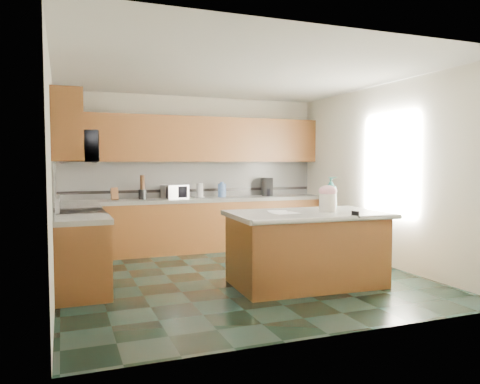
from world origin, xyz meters
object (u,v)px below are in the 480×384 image
island_top (306,214)px  soap_bottle_island (331,193)px  knife_block (114,194)px  island_base (306,251)px  coffee_maker (267,187)px  toaster_oven (175,192)px  treat_jar (328,202)px

island_top → soap_bottle_island: size_ratio=4.42×
soap_bottle_island → knife_block: bearing=112.0°
island_base → coffee_maker: size_ratio=5.38×
island_base → knife_block: knife_block is taller
knife_block → toaster_oven: 1.01m
knife_block → toaster_oven: (1.01, 0.00, 0.02)m
knife_block → island_top: bearing=-57.5°
island_base → coffee_maker: bearing=78.2°
island_base → toaster_oven: 2.98m
island_base → treat_jar: 0.67m
soap_bottle_island → coffee_maker: size_ratio=1.29×
island_base → toaster_oven: toaster_oven is taller
toaster_oven → coffee_maker: (1.74, 0.03, 0.05)m
knife_block → toaster_oven: size_ratio=0.49×
island_top → treat_jar: (0.29, -0.02, 0.14)m
treat_jar → knife_block: bearing=115.5°
knife_block → coffee_maker: bearing=-3.8°
island_base → toaster_oven: (-1.04, 2.72, 0.61)m
treat_jar → soap_bottle_island: size_ratio=0.52×
island_base → knife_block: (-2.04, 2.72, 0.59)m
knife_block → soap_bottle_island: bearing=-51.1°
toaster_oven → treat_jar: bearing=-81.7°
soap_bottle_island → toaster_oven: (-1.46, 2.61, -0.10)m
island_top → treat_jar: bearing=-1.7°
treat_jar → coffee_maker: size_ratio=0.67×
coffee_maker → toaster_oven: bearing=-159.9°
treat_jar → soap_bottle_island: bearing=31.2°
treat_jar → knife_block: 3.60m
island_top → coffee_maker: (0.70, 2.75, 0.20)m
knife_block → toaster_oven: bearing=-4.4°
island_base → soap_bottle_island: (0.42, 0.11, 0.70)m
island_top → toaster_oven: bearing=113.4°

